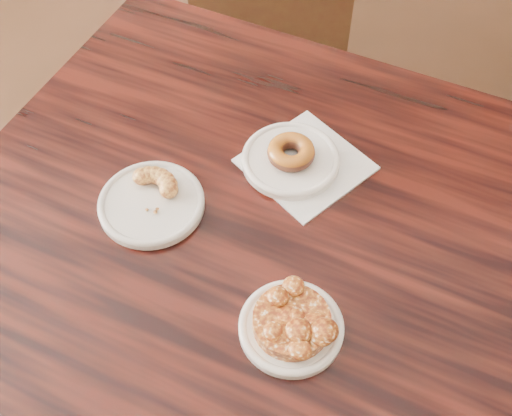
% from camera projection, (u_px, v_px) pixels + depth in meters
% --- Properties ---
extents(floor, '(5.00, 5.00, 0.00)m').
position_uv_depth(floor, '(141.00, 352.00, 1.69)').
color(floor, black).
rests_on(floor, ground).
extents(cafe_table, '(1.17, 1.17, 0.75)m').
position_uv_depth(cafe_table, '(243.00, 336.00, 1.31)').
color(cafe_table, black).
rests_on(cafe_table, floor).
extents(chair_far, '(0.48, 0.48, 0.90)m').
position_uv_depth(chair_far, '(276.00, 8.00, 1.83)').
color(chair_far, black).
rests_on(chair_far, floor).
extents(napkin, '(0.25, 0.25, 0.00)m').
position_uv_depth(napkin, '(305.00, 164.00, 1.09)').
color(napkin, white).
rests_on(napkin, cafe_table).
extents(plate_donut, '(0.17, 0.17, 0.01)m').
position_uv_depth(plate_donut, '(291.00, 160.00, 1.08)').
color(plate_donut, white).
rests_on(plate_donut, napkin).
extents(plate_cruller, '(0.17, 0.17, 0.01)m').
position_uv_depth(plate_cruller, '(151.00, 204.00, 1.03)').
color(plate_cruller, silver).
rests_on(plate_cruller, cafe_table).
extents(plate_fritter, '(0.15, 0.15, 0.01)m').
position_uv_depth(plate_fritter, '(291.00, 328.00, 0.90)').
color(plate_fritter, white).
rests_on(plate_fritter, cafe_table).
extents(glazed_donut, '(0.08, 0.08, 0.03)m').
position_uv_depth(glazed_donut, '(291.00, 152.00, 1.07)').
color(glazed_donut, brown).
rests_on(glazed_donut, plate_donut).
extents(apple_fritter, '(0.15, 0.15, 0.04)m').
position_uv_depth(apple_fritter, '(292.00, 320.00, 0.88)').
color(apple_fritter, '#4B1708').
rests_on(apple_fritter, plate_fritter).
extents(cruller_fragment, '(0.10, 0.10, 0.03)m').
position_uv_depth(cruller_fragment, '(150.00, 196.00, 1.02)').
color(cruller_fragment, brown).
rests_on(cruller_fragment, plate_cruller).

